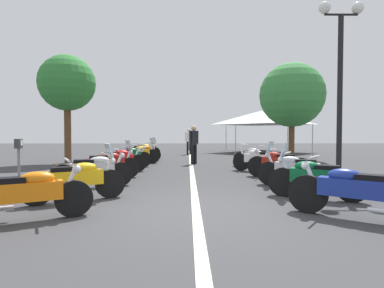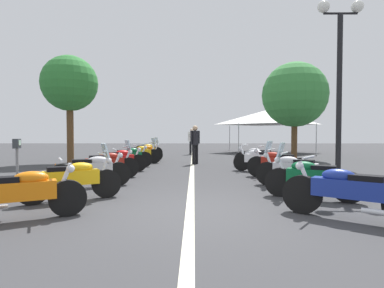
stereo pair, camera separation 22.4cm
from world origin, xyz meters
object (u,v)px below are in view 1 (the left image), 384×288
at_px(motorcycle_left_row_0, 26,194).
at_px(traffic_cone_2, 101,159).
at_px(motorcycle_right_row_2, 296,169).
at_px(traffic_cone_0, 99,161).
at_px(motorcycle_right_row_4, 259,160).
at_px(traffic_cone_1, 56,175).
at_px(street_lamp_twin_globe, 340,61).
at_px(bystander_0, 194,141).
at_px(motorcycle_left_row_3, 107,164).
at_px(motorcycle_right_row_5, 257,157).
at_px(motorcycle_left_row_4, 118,160).
at_px(motorcycle_right_row_1, 314,177).
at_px(roadside_tree_1, 67,84).
at_px(motorcycle_right_row_0, 355,191).
at_px(motorcycle_left_row_2, 93,170).
at_px(event_tent, 265,117).
at_px(motorcycle_left_row_1, 77,179).
at_px(motorcycle_left_row_7, 142,153).
at_px(bystander_1, 189,139).
at_px(motorcycle_left_row_6, 137,154).
at_px(motorcycle_left_row_5, 128,157).
at_px(motorcycle_left_row_8, 143,150).
at_px(parking_meter, 19,156).
at_px(motorcycle_right_row_3, 278,163).

height_order(motorcycle_left_row_0, traffic_cone_2, motorcycle_left_row_0).
height_order(motorcycle_right_row_2, traffic_cone_0, motorcycle_right_row_2).
distance_m(motorcycle_right_row_4, traffic_cone_1, 6.84).
distance_m(street_lamp_twin_globe, bystander_0, 7.42).
bearing_deg(motorcycle_left_row_3, motorcycle_right_row_5, 2.88).
distance_m(motorcycle_left_row_4, traffic_cone_0, 1.68).
distance_m(motorcycle_right_row_1, motorcycle_right_row_4, 4.72).
bearing_deg(motorcycle_right_row_5, roadside_tree_1, 14.79).
height_order(motorcycle_right_row_0, motorcycle_right_row_4, motorcycle_right_row_0).
xyz_separation_m(motorcycle_left_row_2, motorcycle_left_row_3, (1.45, 0.03, 0.01)).
height_order(street_lamp_twin_globe, event_tent, street_lamp_twin_globe).
relative_size(motorcycle_left_row_1, motorcycle_left_row_4, 0.93).
bearing_deg(event_tent, motorcycle_left_row_0, 155.43).
distance_m(motorcycle_left_row_0, motorcycle_left_row_7, 10.87).
bearing_deg(bystander_1, motorcycle_left_row_1, 162.00).
relative_size(motorcycle_left_row_1, bystander_1, 1.06).
height_order(motorcycle_right_row_5, street_lamp_twin_globe, street_lamp_twin_globe).
bearing_deg(motorcycle_left_row_7, event_tent, 20.56).
height_order(motorcycle_right_row_5, bystander_1, bystander_1).
relative_size(motorcycle_left_row_1, traffic_cone_1, 3.05).
bearing_deg(motorcycle_right_row_0, motorcycle_left_row_6, -24.87).
distance_m(motorcycle_left_row_5, motorcycle_right_row_1, 7.98).
bearing_deg(motorcycle_left_row_7, motorcycle_left_row_0, -113.11).
bearing_deg(motorcycle_left_row_0, motorcycle_right_row_4, 23.78).
relative_size(motorcycle_left_row_4, event_tent, 0.35).
distance_m(motorcycle_left_row_8, motorcycle_right_row_5, 7.07).
xyz_separation_m(motorcycle_left_row_1, traffic_cone_2, (7.38, 1.56, -0.17)).
bearing_deg(motorcycle_right_row_2, event_tent, -69.59).
height_order(street_lamp_twin_globe, traffic_cone_1, street_lamp_twin_globe).
bearing_deg(bystander_0, motorcycle_right_row_5, -156.58).
xyz_separation_m(motorcycle_left_row_0, motorcycle_left_row_2, (3.17, -0.09, 0.01)).
height_order(motorcycle_left_row_7, traffic_cone_0, motorcycle_left_row_7).
bearing_deg(motorcycle_left_row_3, motorcycle_left_row_7, 59.77).
distance_m(motorcycle_left_row_0, roadside_tree_1, 11.05).
distance_m(motorcycle_right_row_0, motorcycle_right_row_1, 1.60).
xyz_separation_m(motorcycle_left_row_2, motorcycle_right_row_2, (-0.02, -5.31, 0.01)).
height_order(street_lamp_twin_globe, traffic_cone_0, street_lamp_twin_globe).
relative_size(motorcycle_left_row_8, traffic_cone_2, 3.08).
height_order(motorcycle_left_row_0, motorcycle_right_row_2, motorcycle_right_row_2).
height_order(motorcycle_right_row_0, street_lamp_twin_globe, street_lamp_twin_globe).
xyz_separation_m(motorcycle_left_row_7, motorcycle_left_row_8, (1.62, 0.19, 0.02)).
relative_size(motorcycle_left_row_1, motorcycle_right_row_1, 1.01).
bearing_deg(roadside_tree_1, motorcycle_left_row_6, -101.18).
bearing_deg(parking_meter, motorcycle_right_row_1, -11.38).
xyz_separation_m(motorcycle_left_row_1, motorcycle_left_row_6, (7.84, 0.02, 0.02)).
distance_m(motorcycle_left_row_8, motorcycle_right_row_3, 9.36).
relative_size(motorcycle_left_row_3, motorcycle_right_row_1, 1.05).
bearing_deg(motorcycle_left_row_3, motorcycle_left_row_6, 59.34).
relative_size(motorcycle_left_row_5, roadside_tree_1, 0.35).
bearing_deg(traffic_cone_0, motorcycle_right_row_1, -132.94).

